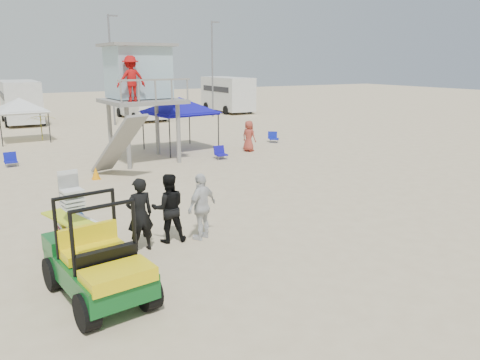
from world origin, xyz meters
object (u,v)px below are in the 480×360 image
surf_trailer (75,228)px  man_left (140,215)px  canopy_blue (179,100)px  utility_cart (96,255)px  lifeguard_tower (138,77)px

surf_trailer → man_left: size_ratio=1.19×
man_left → canopy_blue: size_ratio=0.54×
utility_cart → man_left: utility_cart is taller
lifeguard_tower → utility_cart: bearing=-111.2°
man_left → surf_trailer: bearing=-15.1°
surf_trailer → man_left: 1.55m
utility_cart → man_left: 2.54m
surf_trailer → utility_cart: bearing=-90.2°
utility_cart → lifeguard_tower: size_ratio=0.54×
utility_cart → surf_trailer: utility_cart is taller
surf_trailer → lifeguard_tower: lifeguard_tower is taller
canopy_blue → utility_cart: bearing=-117.9°
man_left → lifeguard_tower: bearing=-111.6°
lifeguard_tower → man_left: bearing=-107.7°
utility_cart → surf_trailer: size_ratio=1.28×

